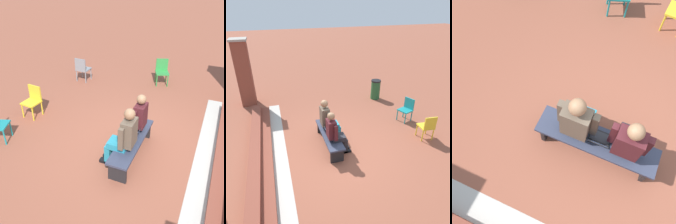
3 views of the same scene
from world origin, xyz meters
TOP-DOWN VIEW (x-y plane):
  - ground_plane at (0.00, 0.00)m, footprint 60.00×60.00m
  - concrete_strip at (0.31, 1.56)m, footprint 6.79×0.40m
  - bench at (0.31, 0.07)m, footprint 1.80×0.44m
  - person_student at (-0.09, 0.01)m, footprint 0.54×0.68m
  - person_adult at (0.64, 0.00)m, footprint 0.57×0.72m
  - laptop at (0.28, 0.08)m, footprint 0.32×0.29m
  - plastic_chair_far_left at (-2.77, -2.84)m, footprint 0.44×0.44m
  - plastic_chair_near_bench_left at (-3.68, -0.29)m, footprint 0.55×0.55m
  - plastic_chair_by_pillar at (-0.27, -2.96)m, footprint 0.45×0.45m

SIDE VIEW (x-z plane):
  - ground_plane at x=0.00m, z-range 0.00..0.00m
  - concrete_strip at x=0.31m, z-range 0.00..0.01m
  - bench at x=0.31m, z-range 0.13..0.58m
  - plastic_chair_far_left at x=-2.77m, z-range 0.06..0.90m
  - plastic_chair_near_bench_left at x=-3.68m, z-range 0.06..0.90m
  - plastic_chair_by_pillar at x=-0.27m, z-range 0.06..0.90m
  - laptop at x=0.28m, z-range 0.39..0.61m
  - person_student at x=-0.09m, z-range 0.05..1.38m
  - person_adult at x=0.64m, z-range 0.04..1.43m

